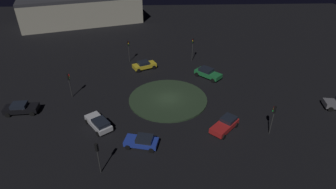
# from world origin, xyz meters

# --- Properties ---
(ground_plane) EXTENTS (116.25, 116.25, 0.00)m
(ground_plane) POSITION_xyz_m (0.00, 0.00, 0.00)
(ground_plane) COLOR black
(roundabout_island) EXTENTS (11.45, 11.45, 0.22)m
(roundabout_island) POSITION_xyz_m (0.00, 0.00, 0.11)
(roundabout_island) COLOR #263823
(roundabout_island) RESTS_ON ground_plane
(car_yellow) EXTENTS (4.43, 3.33, 1.44)m
(car_yellow) POSITION_xyz_m (-3.80, 10.41, 0.76)
(car_yellow) COLOR gold
(car_yellow) RESTS_ON ground_plane
(car_black) EXTENTS (4.45, 2.23, 1.48)m
(car_black) POSITION_xyz_m (-19.99, -2.51, 0.76)
(car_black) COLOR black
(car_black) RESTS_ON ground_plane
(car_green) EXTENTS (4.49, 4.48, 1.57)m
(car_green) POSITION_xyz_m (6.94, 6.75, 0.82)
(car_green) COLOR #1E7238
(car_green) RESTS_ON ground_plane
(car_silver) EXTENTS (3.99, 4.52, 1.37)m
(car_silver) POSITION_xyz_m (-8.92, -6.21, 0.72)
(car_silver) COLOR silver
(car_silver) RESTS_ON ground_plane
(car_red) EXTENTS (4.16, 4.22, 1.44)m
(car_red) POSITION_xyz_m (6.78, -7.25, 0.74)
(car_red) COLOR red
(car_red) RESTS_ON ground_plane
(car_blue) EXTENTS (4.10, 2.66, 1.37)m
(car_blue) POSITION_xyz_m (-3.38, -9.88, 0.71)
(car_blue) COLOR #1E38A5
(car_blue) RESTS_ON ground_plane
(traffic_light_west) EXTENTS (0.37, 0.32, 3.83)m
(traffic_light_west) POSITION_xyz_m (-14.21, 1.35, 2.73)
(traffic_light_west) COLOR #2D2D2D
(traffic_light_west) RESTS_ON ground_plane
(traffic_light_northwest) EXTENTS (0.37, 0.39, 4.10)m
(traffic_light_northwest) POSITION_xyz_m (-6.66, 13.64, 2.92)
(traffic_light_northwest) COLOR #2D2D2D
(traffic_light_northwest) RESTS_ON ground_plane
(traffic_light_north) EXTENTS (0.36, 0.39, 4.47)m
(traffic_light_north) POSITION_xyz_m (5.10, 13.45, 3.17)
(traffic_light_north) COLOR #2D2D2D
(traffic_light_north) RESTS_ON ground_plane
(traffic_light_southwest) EXTENTS (0.37, 0.40, 3.85)m
(traffic_light_southwest) POSITION_xyz_m (-7.48, -13.66, 2.75)
(traffic_light_southwest) COLOR #2D2D2D
(traffic_light_southwest) RESTS_ON ground_plane
(traffic_light_southeast) EXTENTS (0.40, 0.37, 4.01)m
(traffic_light_southeast) POSITION_xyz_m (12.03, -8.27, 2.86)
(traffic_light_southeast) COLOR #2D2D2D
(traffic_light_southeast) RESTS_ON ground_plane
(store_building) EXTENTS (31.51, 19.42, 7.01)m
(store_building) POSITION_xyz_m (-20.73, 39.15, 3.50)
(store_building) COLOR #ADA893
(store_building) RESTS_ON ground_plane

